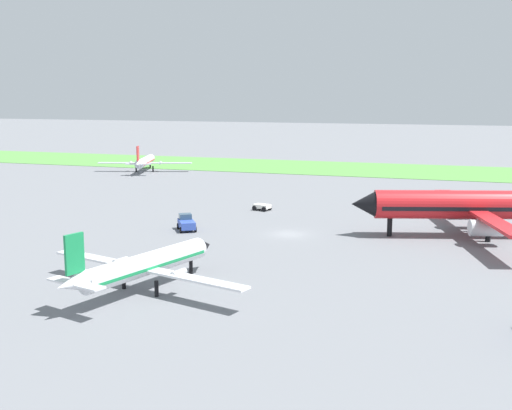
{
  "coord_description": "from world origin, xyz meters",
  "views": [
    {
      "loc": [
        19.82,
        -73.37,
        16.84
      ],
      "look_at": [
        -4.95,
        2.12,
        3.0
      ],
      "focal_mm": 44.63,
      "sensor_mm": 36.0,
      "label": 1
    }
  ],
  "objects_px": {
    "airplane_midfield_jet": "(474,205)",
    "baggage_cart_by_runway": "(262,207)",
    "airplane_taxiing_turboprop": "(145,161)",
    "pushback_tug_near_gate": "(186,223)",
    "airplane_foreground_turboprop": "(144,264)"
  },
  "relations": [
    {
      "from": "pushback_tug_near_gate",
      "to": "baggage_cart_by_runway",
      "type": "xyz_separation_m",
      "value": [
        4.86,
        16.14,
        -0.34
      ]
    },
    {
      "from": "airplane_taxiing_turboprop",
      "to": "pushback_tug_near_gate",
      "type": "height_order",
      "value": "airplane_taxiing_turboprop"
    },
    {
      "from": "airplane_taxiing_turboprop",
      "to": "airplane_foreground_turboprop",
      "type": "height_order",
      "value": "airplane_foreground_turboprop"
    },
    {
      "from": "pushback_tug_near_gate",
      "to": "baggage_cart_by_runway",
      "type": "relative_size",
      "value": 1.45
    },
    {
      "from": "airplane_taxiing_turboprop",
      "to": "airplane_foreground_turboprop",
      "type": "distance_m",
      "value": 87.85
    },
    {
      "from": "pushback_tug_near_gate",
      "to": "airplane_taxiing_turboprop",
      "type": "bearing_deg",
      "value": -0.4
    },
    {
      "from": "baggage_cart_by_runway",
      "to": "airplane_foreground_turboprop",
      "type": "bearing_deg",
      "value": 108.54
    },
    {
      "from": "airplane_midfield_jet",
      "to": "baggage_cart_by_runway",
      "type": "relative_size",
      "value": 10.6
    },
    {
      "from": "baggage_cart_by_runway",
      "to": "pushback_tug_near_gate",
      "type": "bearing_deg",
      "value": 88.79
    },
    {
      "from": "airplane_midfield_jet",
      "to": "baggage_cart_by_runway",
      "type": "xyz_separation_m",
      "value": [
        -29.34,
        8.83,
        -3.24
      ]
    },
    {
      "from": "baggage_cart_by_runway",
      "to": "airplane_midfield_jet",
      "type": "bearing_deg",
      "value": 178.79
    },
    {
      "from": "airplane_taxiing_turboprop",
      "to": "airplane_foreground_turboprop",
      "type": "relative_size",
      "value": 0.96
    },
    {
      "from": "airplane_taxiing_turboprop",
      "to": "baggage_cart_by_runway",
      "type": "bearing_deg",
      "value": -150.61
    },
    {
      "from": "airplane_foreground_turboprop",
      "to": "airplane_taxiing_turboprop",
      "type": "bearing_deg",
      "value": 43.79
    },
    {
      "from": "airplane_midfield_jet",
      "to": "airplane_foreground_turboprop",
      "type": "height_order",
      "value": "airplane_midfield_jet"
    }
  ]
}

